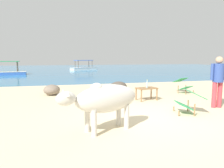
# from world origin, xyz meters

# --- Properties ---
(sand_beach) EXTENTS (18.00, 14.00, 0.04)m
(sand_beach) POSITION_xyz_m (0.00, 0.00, 0.02)
(sand_beach) COLOR beige
(sand_beach) RESTS_ON ground
(water_surface) EXTENTS (60.00, 36.00, 0.03)m
(water_surface) POSITION_xyz_m (0.00, 22.00, 0.00)
(water_surface) COLOR teal
(water_surface) RESTS_ON ground
(cow) EXTENTS (1.90, 1.03, 1.07)m
(cow) POSITION_xyz_m (-1.50, -0.82, 0.74)
(cow) COLOR beige
(cow) RESTS_ON sand_beach
(low_bench_table) EXTENTS (0.83, 0.58, 0.47)m
(low_bench_table) POSITION_xyz_m (0.63, 1.93, 0.43)
(low_bench_table) COLOR olive
(low_bench_table) RESTS_ON sand_beach
(bottle) EXTENTS (0.07, 0.07, 0.30)m
(bottle) POSITION_xyz_m (0.65, 1.94, 0.63)
(bottle) COLOR #A3C6D1
(bottle) RESTS_ON low_bench_table
(deck_chair_near) EXTENTS (0.75, 0.90, 0.68)m
(deck_chair_near) POSITION_xyz_m (2.90, 3.09, 0.42)
(deck_chair_near) COLOR olive
(deck_chair_near) RESTS_ON sand_beach
(deck_chair_far) EXTENTS (0.88, 0.72, 0.68)m
(deck_chair_far) POSITION_xyz_m (1.09, -0.05, 0.42)
(deck_chair_far) COLOR olive
(deck_chair_far) RESTS_ON sand_beach
(person_standing) EXTENTS (0.51, 0.32, 1.62)m
(person_standing) POSITION_xyz_m (2.37, 0.38, 0.99)
(person_standing) COLOR #CC3D47
(person_standing) RESTS_ON sand_beach
(shore_rock_large) EXTENTS (0.80, 0.82, 0.36)m
(shore_rock_large) POSITION_xyz_m (-0.95, 3.74, 0.22)
(shore_rock_large) COLOR brown
(shore_rock_large) RESTS_ON sand_beach
(shore_rock_medium) EXTENTS (1.00, 0.86, 0.53)m
(shore_rock_medium) POSITION_xyz_m (0.01, 3.65, 0.30)
(shore_rock_medium) COLOR brown
(shore_rock_medium) RESTS_ON sand_beach
(shore_rock_small) EXTENTS (0.86, 0.90, 0.44)m
(shore_rock_small) POSITION_xyz_m (-2.86, 3.88, 0.26)
(shore_rock_small) COLOR gray
(shore_rock_small) RESTS_ON sand_beach
(boat_blue) EXTENTS (3.77, 1.54, 1.29)m
(boat_blue) POSITION_xyz_m (-7.67, 15.59, 0.29)
(boat_blue) COLOR #3866B7
(boat_blue) RESTS_ON water_surface
(boat_white) EXTENTS (3.79, 2.73, 1.29)m
(boat_white) POSITION_xyz_m (0.26, 22.03, 0.29)
(boat_white) COLOR white
(boat_white) RESTS_ON water_surface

